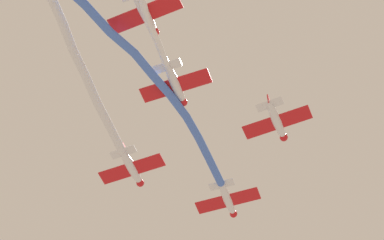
{
  "coord_description": "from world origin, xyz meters",
  "views": [
    {
      "loc": [
        25.7,
        -43.91,
        6.17
      ],
      "look_at": [
        -0.52,
        -7.79,
        70.02
      ],
      "focal_mm": 70.58,
      "sensor_mm": 36.0,
      "label": 1
    }
  ],
  "objects_px": {
    "airplane_lead": "(228,199)",
    "airplane_trail": "(145,13)",
    "airplane_left_wing": "(132,168)",
    "airplane_right_wing": "(277,121)",
    "airplane_slot": "(175,84)"
  },
  "relations": [
    {
      "from": "airplane_lead",
      "to": "airplane_trail",
      "type": "height_order",
      "value": "airplane_trail"
    },
    {
      "from": "airplane_lead",
      "to": "airplane_left_wing",
      "type": "bearing_deg",
      "value": 133.38
    },
    {
      "from": "airplane_right_wing",
      "to": "airplane_slot",
      "type": "bearing_deg",
      "value": 137.35
    },
    {
      "from": "airplane_left_wing",
      "to": "airplane_trail",
      "type": "xyz_separation_m",
      "value": [
        12.28,
        -13.48,
        0.8
      ]
    },
    {
      "from": "airplane_left_wing",
      "to": "airplane_trail",
      "type": "distance_m",
      "value": 18.25
    },
    {
      "from": "airplane_slot",
      "to": "airplane_trail",
      "type": "xyz_separation_m",
      "value": [
        2.22,
        -7.85,
        0.6
      ]
    },
    {
      "from": "airplane_left_wing",
      "to": "airplane_slot",
      "type": "bearing_deg",
      "value": -133.64
    },
    {
      "from": "airplane_lead",
      "to": "airplane_left_wing",
      "type": "relative_size",
      "value": 1.0
    },
    {
      "from": "airplane_lead",
      "to": "airplane_trail",
      "type": "distance_m",
      "value": 24.47
    },
    {
      "from": "airplane_right_wing",
      "to": "airplane_slot",
      "type": "xyz_separation_m",
      "value": [
        -5.64,
        -10.06,
        -0.5
      ]
    },
    {
      "from": "airplane_lead",
      "to": "airplane_right_wing",
      "type": "xyz_separation_m",
      "value": [
        10.07,
        -5.63,
        0.3
      ]
    },
    {
      "from": "airplane_right_wing",
      "to": "airplane_slot",
      "type": "height_order",
      "value": "airplane_right_wing"
    },
    {
      "from": "airplane_left_wing",
      "to": "airplane_right_wing",
      "type": "distance_m",
      "value": 16.33
    },
    {
      "from": "airplane_left_wing",
      "to": "airplane_right_wing",
      "type": "bearing_deg",
      "value": -88.63
    },
    {
      "from": "airplane_lead",
      "to": "airplane_slot",
      "type": "distance_m",
      "value": 16.31
    }
  ]
}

